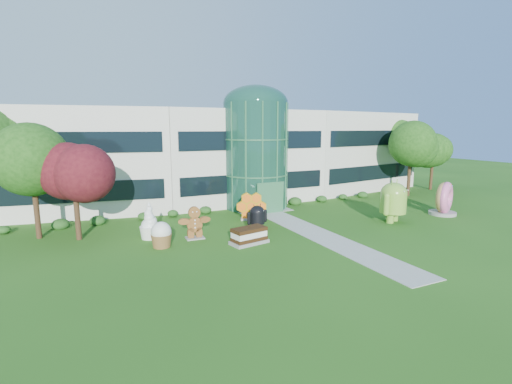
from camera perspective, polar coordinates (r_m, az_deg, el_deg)
name	(u,v)px	position (r m, az deg, el deg)	size (l,w,h in m)	color
ground	(331,240)	(25.94, 11.40, -7.28)	(140.00, 140.00, 0.00)	#215114
building	(232,155)	(40.76, -3.67, 5.75)	(46.00, 15.00, 9.30)	beige
atrium	(256,156)	(35.24, -0.05, 5.54)	(6.00, 6.00, 9.80)	#194738
walkway	(314,232)	(27.49, 8.91, -6.18)	(2.40, 20.00, 0.04)	#9E9E93
tree_red	(76,196)	(27.68, -26.00, -0.63)	(4.00, 4.00, 6.00)	#3F0C14
trees_backdrop	(251,163)	(36.21, -0.73, 4.54)	(52.00, 8.00, 8.40)	#174010
android_green	(393,199)	(31.85, 20.39, -0.99)	(3.36, 2.24, 3.81)	#7EB439
android_black	(257,215)	(27.98, 0.19, -3.60)	(1.84, 1.24, 2.09)	black
donut	(444,198)	(36.33, 26.89, -0.85)	(2.84, 1.36, 2.95)	#E6579D
gingerbread	(195,222)	(25.84, -9.44, -4.65)	(2.48, 0.95, 2.29)	brown
ice_cream_sandwich	(249,236)	(24.57, -1.06, -6.71)	(2.48, 1.24, 1.10)	black
honeycomb	(251,208)	(30.72, -0.71, -2.41)	(2.63, 0.94, 2.06)	orange
froyo	(150,220)	(26.57, -16.06, -4.20)	(1.50, 1.50, 2.56)	white
cupcake	(161,234)	(24.56, -14.37, -6.35)	(1.39, 1.39, 1.67)	white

